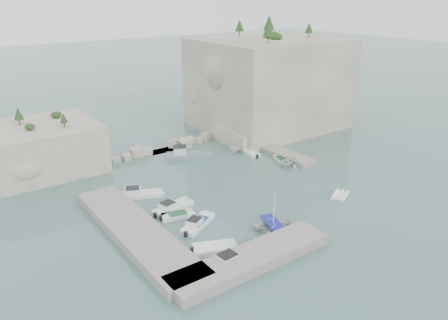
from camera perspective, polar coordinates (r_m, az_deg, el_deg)
ground at (r=58.66m, az=3.43°, el=-4.46°), size 400.00×400.00×0.00m
cliff_east at (r=86.98m, az=5.88°, el=9.92°), size 26.00×22.00×17.00m
cliff_terrace at (r=78.85m, az=2.60°, el=3.37°), size 8.00×10.00×2.50m
outcrop_west at (r=70.70m, az=-22.74°, el=1.49°), size 16.00×14.00×7.00m
quay_west at (r=49.80m, az=-11.42°, el=-9.16°), size 5.00×24.00×1.10m
quay_south at (r=44.46m, az=3.52°, el=-12.78°), size 18.00×4.00×1.10m
ledge_east at (r=73.67m, az=6.73°, el=1.25°), size 3.00×16.00×0.80m
breakwater at (r=74.98m, az=-7.78°, el=1.80°), size 28.00×3.00×1.40m
motorboat_a at (r=58.99m, az=-10.92°, el=-4.68°), size 6.68×4.46×1.40m
motorboat_b at (r=54.95m, az=-6.67°, el=-6.45°), size 6.23×3.18×1.40m
motorboat_c at (r=53.10m, az=-6.07°, el=-7.47°), size 4.57×2.63×0.70m
motorboat_d at (r=51.18m, az=-3.41°, el=-8.56°), size 5.91×4.27×1.40m
motorboat_e at (r=46.72m, az=-1.24°, el=-11.70°), size 5.41×3.90×0.70m
motorboat_f at (r=44.94m, az=1.32°, el=-13.18°), size 6.62×2.44×1.40m
rowboat at (r=51.15m, az=6.44°, el=-8.68°), size 5.48×4.58×0.98m
inflatable_dinghy at (r=59.91m, az=14.91°, el=-4.62°), size 3.84×3.04×0.44m
tender_east_a at (r=68.45m, az=8.25°, el=-0.78°), size 4.20×3.77×1.98m
tender_east_b at (r=70.19m, az=7.49°, el=-0.17°), size 2.71×4.31×0.70m
tender_east_c at (r=72.86m, az=3.40°, el=0.79°), size 2.26×5.04×0.70m
tender_east_d at (r=74.07m, az=1.96°, el=1.17°), size 4.46×2.08×1.67m
work_boat at (r=71.24m, az=-4.61°, el=0.27°), size 7.93×5.63×2.20m
rowboat_mast at (r=49.91m, az=6.56°, el=-6.11°), size 0.10×0.10×4.20m
vegetation at (r=83.41m, az=2.69°, el=16.07°), size 53.48×13.88×13.40m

